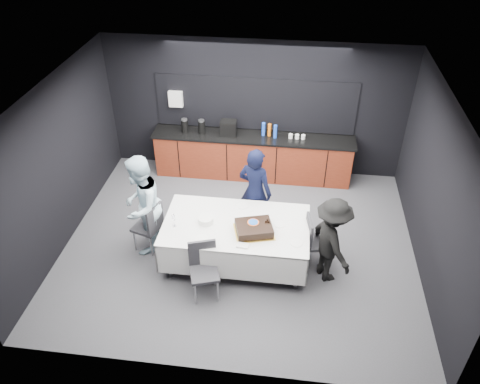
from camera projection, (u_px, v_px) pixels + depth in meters
The scene contains 18 objects.
ground at pixel (239, 244), 8.20m from camera, with size 6.00×6.00×0.00m, color #48484E.
room_shell at pixel (239, 153), 7.11m from camera, with size 6.04×5.04×2.82m.
kitchenette at pixel (252, 152), 9.66m from camera, with size 4.10×0.64×2.05m.
party_table at pixel (236, 231), 7.50m from camera, with size 2.32×1.32×0.78m.
cake_assembly at pixel (254, 229), 7.22m from camera, with size 0.70×0.63×0.18m.
plate_stack at pixel (206, 220), 7.42m from camera, with size 0.24×0.24×0.10m, color white.
loose_plate_near at pixel (202, 239), 7.13m from camera, with size 0.19×0.19×0.01m, color white.
loose_plate_right_a at pixel (280, 224), 7.41m from camera, with size 0.18×0.18×0.01m, color white.
loose_plate_right_b at pixel (296, 243), 7.05m from camera, with size 0.19×0.19×0.01m, color white.
loose_plate_far at pixel (243, 206), 7.80m from camera, with size 0.19×0.19×0.01m, color white.
fork_pile at pixel (243, 245), 6.99m from camera, with size 0.18×0.11×0.03m, color white.
champagne_flute at pixel (174, 218), 7.29m from camera, with size 0.06×0.06×0.22m.
chair_left at pixel (151, 224), 7.80m from camera, with size 0.53×0.53×0.92m.
chair_right at pixel (315, 238), 7.51m from camera, with size 0.49×0.49×0.92m.
chair_near at pixel (204, 265), 7.02m from camera, with size 0.53×0.53×0.92m.
person_center at pixel (255, 192), 8.02m from camera, with size 0.61×0.40×1.68m, color black.
person_left at pixel (141, 206), 7.63m from camera, with size 0.86×0.67×1.78m, color silver.
person_right at pixel (331, 241), 7.15m from camera, with size 0.96×0.55×1.49m, color black.
Camera 1 is at (0.78, -6.06, 5.54)m, focal length 35.00 mm.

